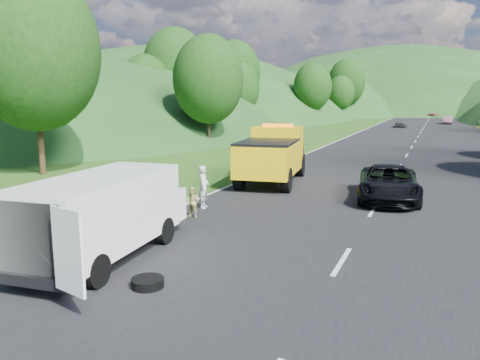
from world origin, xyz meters
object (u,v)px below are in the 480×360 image
at_px(child, 193,218).
at_px(worker, 66,291).
at_px(suitcase, 144,213).
at_px(spare_tire, 148,288).
at_px(white_van, 104,212).
at_px(passing_suv, 388,200).
at_px(woman, 204,208).
at_px(tow_truck, 273,155).

distance_m(child, worker, 6.56).
bearing_deg(suitcase, spare_tire, -54.87).
bearing_deg(spare_tire, white_van, 150.16).
distance_m(worker, passing_suv, 13.35).
relative_size(white_van, woman, 3.98).
height_order(tow_truck, child, tow_truck).
relative_size(child, spare_tire, 1.51).
bearing_deg(white_van, woman, 86.94).
bearing_deg(worker, spare_tire, 34.25).
relative_size(tow_truck, woman, 4.25).
relative_size(child, suitcase, 2.04).
relative_size(tow_truck, passing_suv, 1.36).
bearing_deg(passing_suv, woman, -153.57).
bearing_deg(worker, white_van, 110.00).
bearing_deg(worker, passing_suv, 70.44).
relative_size(worker, passing_suv, 0.38).
height_order(white_van, worker, white_van).
relative_size(tow_truck, spare_tire, 9.46).
distance_m(woman, spare_tire, 7.54).
xyz_separation_m(woman, suitcase, (-1.00, -2.44, 0.27)).
height_order(tow_truck, white_van, tow_truck).
relative_size(tow_truck, white_van, 1.07).
distance_m(woman, child, 1.52).
distance_m(tow_truck, child, 7.79).
xyz_separation_m(suitcase, spare_tire, (3.33, -4.73, -0.27)).
height_order(child, worker, worker).
distance_m(tow_truck, woman, 6.36).
relative_size(white_van, suitcase, 11.98).
distance_m(suitcase, passing_suv, 9.82).
distance_m(tow_truck, passing_suv, 6.17).
relative_size(woman, child, 1.48).
bearing_deg(woman, passing_suv, -70.29).
xyz_separation_m(worker, suitcase, (-1.82, 5.59, 0.27)).
distance_m(tow_truck, suitcase, 8.83).
bearing_deg(woman, tow_truck, -19.43).
distance_m(white_van, woman, 6.11).
bearing_deg(passing_suv, suitcase, -144.90).
relative_size(woman, worker, 0.84).
height_order(white_van, suitcase, white_van).
height_order(child, suitcase, child).
xyz_separation_m(white_van, woman, (-0.25, 5.98, -1.24)).
distance_m(white_van, suitcase, 3.88).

